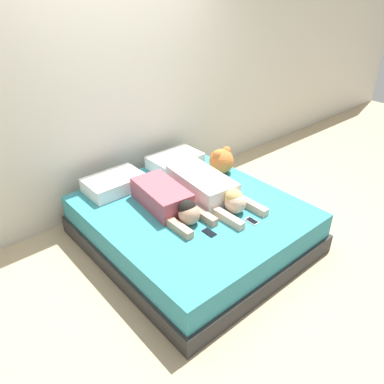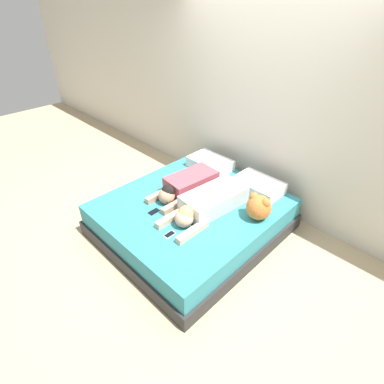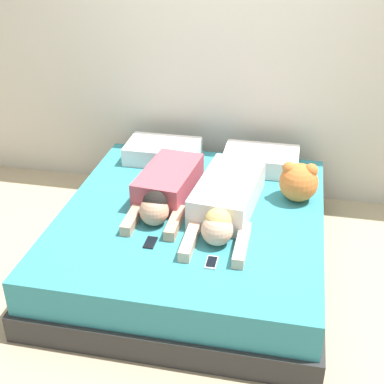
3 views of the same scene
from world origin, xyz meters
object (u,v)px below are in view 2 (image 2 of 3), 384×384
(pillow_head_left, at_px, (210,163))
(pillow_head_right, at_px, (258,186))
(plush_toy, at_px, (259,207))
(person_left, at_px, (185,185))
(cell_phone_left, at_px, (154,212))
(bed, at_px, (192,217))
(cell_phone_right, at_px, (170,235))
(person_right, at_px, (208,203))

(pillow_head_left, relative_size, pillow_head_right, 1.00)
(pillow_head_left, xyz_separation_m, plush_toy, (1.10, -0.44, 0.07))
(person_left, bearing_deg, cell_phone_left, -86.28)
(pillow_head_left, relative_size, person_left, 0.63)
(bed, xyz_separation_m, pillow_head_right, (0.40, 0.75, 0.29))
(cell_phone_left, bearing_deg, person_left, 93.72)
(person_left, distance_m, cell_phone_right, 0.79)
(cell_phone_right, bearing_deg, bed, 112.75)
(pillow_head_left, height_order, pillow_head_right, same)
(pillow_head_left, relative_size, person_right, 0.52)
(pillow_head_right, height_order, cell_phone_right, pillow_head_right)
(cell_phone_right, distance_m, plush_toy, 0.99)
(bed, xyz_separation_m, pillow_head_left, (-0.40, 0.75, 0.29))
(bed, bearing_deg, pillow_head_left, 117.87)
(pillow_head_right, distance_m, person_left, 0.90)
(pillow_head_right, bearing_deg, cell_phone_right, -97.22)
(pillow_head_left, xyz_separation_m, cell_phone_left, (0.22, -1.18, -0.07))
(bed, relative_size, pillow_head_left, 3.47)
(pillow_head_right, distance_m, cell_phone_left, 1.31)
(person_right, distance_m, cell_phone_right, 0.58)
(bed, distance_m, cell_phone_right, 0.64)
(cell_phone_right, xyz_separation_m, plush_toy, (0.47, 0.87, 0.14))
(person_right, relative_size, cell_phone_left, 8.83)
(person_left, bearing_deg, pillow_head_right, 47.34)
(pillow_head_right, height_order, cell_phone_left, pillow_head_right)
(person_right, bearing_deg, pillow_head_right, 77.06)
(cell_phone_left, bearing_deg, cell_phone_right, -17.03)
(pillow_head_left, xyz_separation_m, person_right, (0.63, -0.73, 0.03))
(person_left, xyz_separation_m, cell_phone_right, (0.44, -0.65, -0.10))
(pillow_head_left, bearing_deg, bed, -62.13)
(person_left, relative_size, plush_toy, 3.22)
(bed, bearing_deg, pillow_head_right, 62.13)
(person_left, height_order, plush_toy, plush_toy)
(plush_toy, bearing_deg, pillow_head_left, 158.10)
(pillow_head_right, xyz_separation_m, cell_phone_left, (-0.57, -1.18, -0.07))
(pillow_head_left, bearing_deg, person_left, -74.05)
(pillow_head_left, relative_size, plush_toy, 2.02)
(bed, xyz_separation_m, cell_phone_left, (-0.18, -0.43, 0.22))
(person_left, distance_m, cell_phone_left, 0.53)
(cell_phone_left, height_order, cell_phone_right, same)
(cell_phone_right, relative_size, plush_toy, 0.44)
(person_right, xyz_separation_m, plush_toy, (0.47, 0.29, 0.04))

